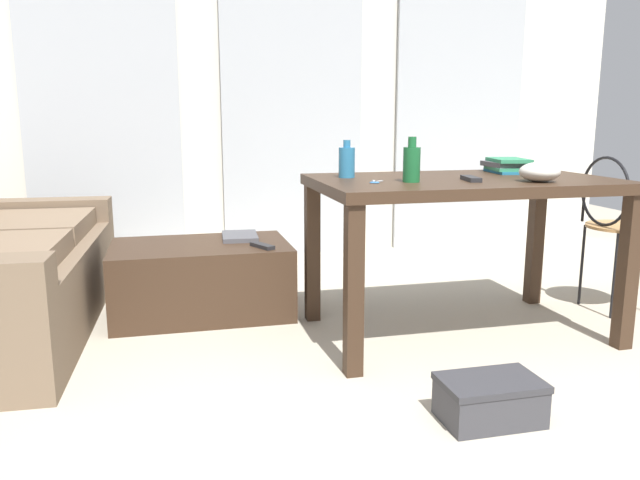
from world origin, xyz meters
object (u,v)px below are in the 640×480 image
(bottle_far, at_px, (412,163))
(book_stack, at_px, (509,166))
(coffee_table, at_px, (201,279))
(craft_table, at_px, (462,199))
(bowl, at_px, (540,172))
(shoebox, at_px, (490,400))
(bottle_near, at_px, (347,162))
(scissors, at_px, (375,182))
(wire_chair, at_px, (614,215))
(tv_remote_primary, at_px, (262,246))
(magazine, at_px, (240,236))
(tv_remote_on_table, at_px, (471,179))

(bottle_far, height_order, book_stack, bottle_far)
(coffee_table, relative_size, craft_table, 0.67)
(bowl, distance_m, shoebox, 1.11)
(coffee_table, xyz_separation_m, book_stack, (1.57, -0.40, 0.61))
(bottle_near, distance_m, scissors, 0.27)
(wire_chair, distance_m, book_stack, 0.66)
(wire_chair, xyz_separation_m, shoebox, (-1.26, -1.00, -0.45))
(scissors, xyz_separation_m, tv_remote_primary, (-0.43, 0.53, -0.37))
(wire_chair, distance_m, bottle_far, 1.33)
(shoebox, bearing_deg, magazine, 113.35)
(wire_chair, distance_m, bottle_near, 1.52)
(book_stack, height_order, shoebox, book_stack)
(wire_chair, bearing_deg, tv_remote_primary, 170.82)
(bowl, bearing_deg, coffee_table, 149.90)
(bowl, distance_m, scissors, 0.74)
(book_stack, bearing_deg, craft_table, -149.36)
(bottle_far, relative_size, tv_remote_primary, 1.22)
(tv_remote_on_table, bearing_deg, book_stack, 50.87)
(bottle_near, xyz_separation_m, tv_remote_on_table, (0.50, -0.28, -0.07))
(wire_chair, bearing_deg, scissors, -170.84)
(magazine, bearing_deg, craft_table, -32.50)
(tv_remote_primary, relative_size, shoebox, 0.47)
(bowl, xyz_separation_m, magazine, (-1.23, 0.95, -0.41))
(coffee_table, bearing_deg, bowl, -30.10)
(craft_table, xyz_separation_m, tv_remote_on_table, (-0.02, -0.12, 0.11))
(craft_table, relative_size, bottle_far, 7.02)
(bowl, distance_m, book_stack, 0.46)
(bottle_far, bearing_deg, craft_table, 19.21)
(bottle_far, distance_m, shoebox, 1.08)
(craft_table, bearing_deg, bowl, -42.08)
(coffee_table, relative_size, bottle_far, 4.69)
(craft_table, xyz_separation_m, scissors, (-0.47, -0.09, 0.10))
(tv_remote_primary, bearing_deg, bottle_near, -63.24)
(craft_table, height_order, tv_remote_primary, craft_table)
(magazine, xyz_separation_m, shoebox, (0.68, -1.58, -0.32))
(coffee_table, xyz_separation_m, craft_table, (1.20, -0.62, 0.47))
(craft_table, bearing_deg, wire_chair, 8.35)
(tv_remote_primary, bearing_deg, tv_remote_on_table, -58.69)
(tv_remote_on_table, relative_size, shoebox, 0.47)
(wire_chair, bearing_deg, bottle_far, -168.93)
(coffee_table, xyz_separation_m, magazine, (0.22, 0.10, 0.20))
(scissors, height_order, magazine, scissors)
(wire_chair, bearing_deg, craft_table, -171.65)
(bottle_near, bearing_deg, shoebox, -77.34)
(craft_table, distance_m, book_stack, 0.44)
(wire_chair, distance_m, magazine, 2.03)
(bottle_far, height_order, tv_remote_on_table, bottle_far)
(coffee_table, height_order, bottle_far, bottle_far)
(bowl, height_order, book_stack, bowl)
(shoebox, bearing_deg, coffee_table, 121.50)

